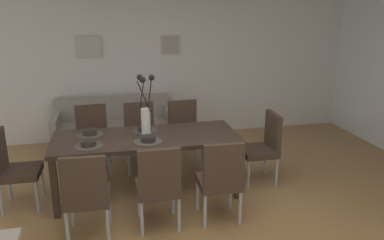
{
  "coord_description": "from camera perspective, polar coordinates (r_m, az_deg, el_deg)",
  "views": [
    {
      "loc": [
        -0.69,
        -3.38,
        2.25
      ],
      "look_at": [
        0.27,
        0.94,
        0.93
      ],
      "focal_mm": 36.3,
      "sensor_mm": 36.0,
      "label": 1
    }
  ],
  "objects": [
    {
      "name": "placemat_far_right",
      "position": [
        4.86,
        -6.97,
        -1.59
      ],
      "size": [
        0.32,
        0.32,
        0.01
      ],
      "primitive_type": "cylinder",
      "color": "#4C4742",
      "rests_on": "dining_table"
    },
    {
      "name": "bowl_far_left",
      "position": [
        4.47,
        -6.47,
        -2.69
      ],
      "size": [
        0.17,
        0.17,
        0.07
      ],
      "color": "#2D2826",
      "rests_on": "dining_table"
    },
    {
      "name": "dining_chair_near_left",
      "position": [
        3.95,
        -15.27,
        -10.18
      ],
      "size": [
        0.46,
        0.46,
        0.92
      ],
      "color": "#3D2D23",
      "rests_on": "ground"
    },
    {
      "name": "dining_chair_head_west",
      "position": [
        4.84,
        -24.94,
        -6.06
      ],
      "size": [
        0.45,
        0.45,
        0.92
      ],
      "color": "#3D2D23",
      "rests_on": "ground"
    },
    {
      "name": "sofa",
      "position": [
        6.39,
        -11.29,
        -1.68
      ],
      "size": [
        1.86,
        0.84,
        0.8
      ],
      "color": "gray",
      "rests_on": "ground"
    },
    {
      "name": "dining_chair_mid_left",
      "position": [
        4.13,
        4.24,
        -8.35
      ],
      "size": [
        0.45,
        0.45,
        0.92
      ],
      "color": "#3D2D23",
      "rests_on": "ground"
    },
    {
      "name": "back_wall_panel",
      "position": [
        6.73,
        -6.63,
        8.39
      ],
      "size": [
        9.0,
        0.1,
        2.6
      ],
      "primitive_type": "cube",
      "color": "silver",
      "rests_on": "ground"
    },
    {
      "name": "bowl_near_left",
      "position": [
        4.46,
        -14.94,
        -3.23
      ],
      "size": [
        0.17,
        0.17,
        0.07
      ],
      "color": "#2D2826",
      "rests_on": "dining_table"
    },
    {
      "name": "framed_picture_left",
      "position": [
        6.6,
        -14.9,
        10.37
      ],
      "size": [
        0.41,
        0.03,
        0.37
      ],
      "color": "#B2ADA3"
    },
    {
      "name": "framed_picture_center",
      "position": [
        6.68,
        -3.16,
        10.96
      ],
      "size": [
        0.33,
        0.03,
        0.32
      ],
      "color": "#B2ADA3"
    },
    {
      "name": "dining_chair_near_right",
      "position": [
        5.54,
        -14.41,
        -2.22
      ],
      "size": [
        0.47,
        0.47,
        0.92
      ],
      "color": "#3D2D23",
      "rests_on": "ground"
    },
    {
      "name": "dining_chair_mid_right",
      "position": [
        5.61,
        -1.12,
        -1.45
      ],
      "size": [
        0.47,
        0.47,
        0.92
      ],
      "color": "#3D2D23",
      "rests_on": "ground"
    },
    {
      "name": "ground_plane",
      "position": [
        4.12,
        -0.92,
        -16.49
      ],
      "size": [
        9.0,
        9.0,
        0.0
      ],
      "primitive_type": "plane",
      "color": "olive"
    },
    {
      "name": "dining_chair_far_right",
      "position": [
        5.54,
        -7.63,
        -1.82
      ],
      "size": [
        0.45,
        0.45,
        0.92
      ],
      "color": "#3D2D23",
      "rests_on": "ground"
    },
    {
      "name": "placemat_near_right",
      "position": [
        4.85,
        -14.76,
        -2.07
      ],
      "size": [
        0.32,
        0.32,
        0.01
      ],
      "primitive_type": "cylinder",
      "color": "#4C4742",
      "rests_on": "dining_table"
    },
    {
      "name": "placemat_near_left",
      "position": [
        4.47,
        -14.91,
        -3.68
      ],
      "size": [
        0.32,
        0.32,
        0.01
      ],
      "primitive_type": "cylinder",
      "color": "#4C4742",
      "rests_on": "dining_table"
    },
    {
      "name": "centerpiece_vase",
      "position": [
        4.59,
        -6.83,
        0.98
      ],
      "size": [
        0.21,
        0.23,
        0.73
      ],
      "color": "silver",
      "rests_on": "dining_table"
    },
    {
      "name": "dining_chair_head_east",
      "position": [
        5.13,
        10.55,
        -3.51
      ],
      "size": [
        0.45,
        0.45,
        0.92
      ],
      "color": "#3D2D23",
      "rests_on": "ground"
    },
    {
      "name": "bowl_near_right",
      "position": [
        4.84,
        -14.79,
        -1.66
      ],
      "size": [
        0.17,
        0.17,
        0.07
      ],
      "color": "#2D2826",
      "rests_on": "dining_table"
    },
    {
      "name": "dining_table",
      "position": [
        4.69,
        -6.69,
        -3.18
      ],
      "size": [
        2.2,
        0.89,
        0.74
      ],
      "color": "#33261E",
      "rests_on": "ground"
    },
    {
      "name": "bowl_far_right",
      "position": [
        4.85,
        -6.99,
        -1.17
      ],
      "size": [
        0.17,
        0.17,
        0.07
      ],
      "color": "#2D2826",
      "rests_on": "dining_table"
    },
    {
      "name": "placemat_far_left",
      "position": [
        4.48,
        -6.45,
        -3.14
      ],
      "size": [
        0.32,
        0.32,
        0.01
      ],
      "primitive_type": "cylinder",
      "color": "#4C4742",
      "rests_on": "dining_table"
    },
    {
      "name": "dining_chair_far_left",
      "position": [
        4.0,
        -4.95,
        -9.2
      ],
      "size": [
        0.44,
        0.44,
        0.92
      ],
      "color": "#3D2D23",
      "rests_on": "ground"
    }
  ]
}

